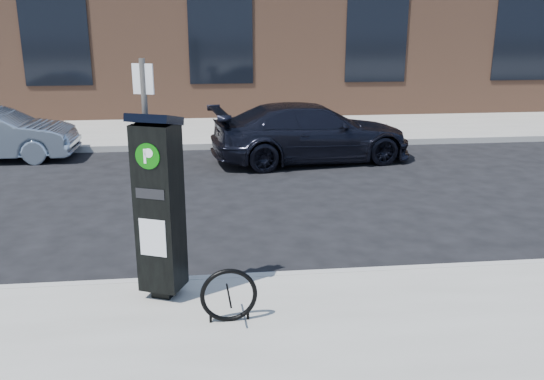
{
  "coord_description": "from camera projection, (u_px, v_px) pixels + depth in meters",
  "views": [
    {
      "loc": [
        -0.49,
        -6.63,
        3.25
      ],
      "look_at": [
        0.32,
        0.5,
        1.1
      ],
      "focal_mm": 38.0,
      "sensor_mm": 36.0,
      "label": 1
    }
  ],
  "objects": [
    {
      "name": "sign_pole",
      "position": [
        150.0,
        182.0,
        6.46
      ],
      "size": [
        0.23,
        0.22,
        2.69
      ],
      "rotation": [
        0.0,
        0.0,
        -0.37
      ],
      "color": "#4C4843",
      "rests_on": "sidewalk_near"
    },
    {
      "name": "car_dark",
      "position": [
        312.0,
        133.0,
        13.47
      ],
      "size": [
        4.91,
        2.5,
        1.36
      ],
      "primitive_type": "imported",
      "rotation": [
        0.0,
        0.0,
        1.7
      ],
      "color": "black",
      "rests_on": "ground"
    },
    {
      "name": "ground",
      "position": [
        251.0,
        285.0,
        7.3
      ],
      "size": [
        120.0,
        120.0,
        0.0
      ],
      "primitive_type": "plane",
      "color": "black",
      "rests_on": "ground"
    },
    {
      "name": "parking_kiosk",
      "position": [
        159.0,
        205.0,
        6.4
      ],
      "size": [
        0.62,
        0.59,
        2.15
      ],
      "rotation": [
        0.0,
        0.0,
        -0.39
      ],
      "color": "black",
      "rests_on": "sidewalk_near"
    },
    {
      "name": "sidewalk_far",
      "position": [
        221.0,
        111.0,
        20.6
      ],
      "size": [
        60.0,
        12.0,
        0.15
      ],
      "primitive_type": "cube",
      "color": "gray",
      "rests_on": "ground"
    },
    {
      "name": "curb_near",
      "position": [
        251.0,
        280.0,
        7.25
      ],
      "size": [
        60.0,
        0.12,
        0.16
      ],
      "primitive_type": "cube",
      "color": "#9E9B93",
      "rests_on": "ground"
    },
    {
      "name": "curb_far",
      "position": [
        227.0,
        146.0,
        14.91
      ],
      "size": [
        60.0,
        0.12,
        0.16
      ],
      "primitive_type": "cube",
      "color": "#9E9B93",
      "rests_on": "ground"
    },
    {
      "name": "bike_rack",
      "position": [
        229.0,
        296.0,
        6.06
      ],
      "size": [
        0.61,
        0.08,
        0.61
      ],
      "rotation": [
        0.0,
        0.0,
        0.05
      ],
      "color": "black",
      "rests_on": "sidewalk_near"
    }
  ]
}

